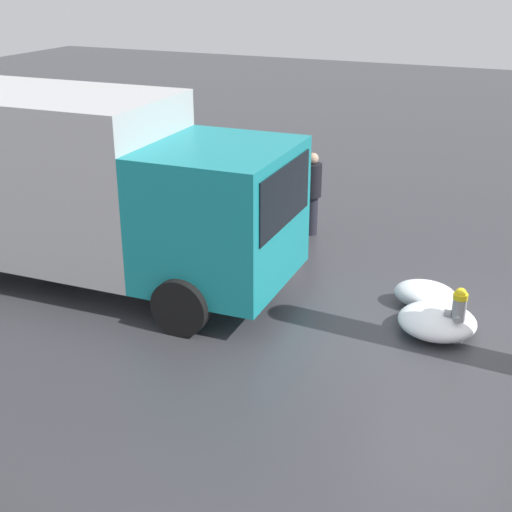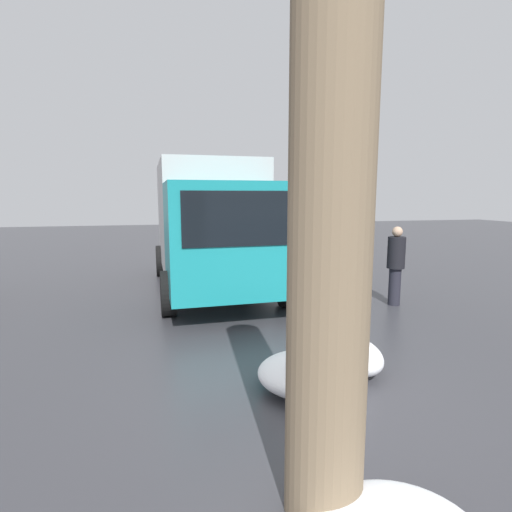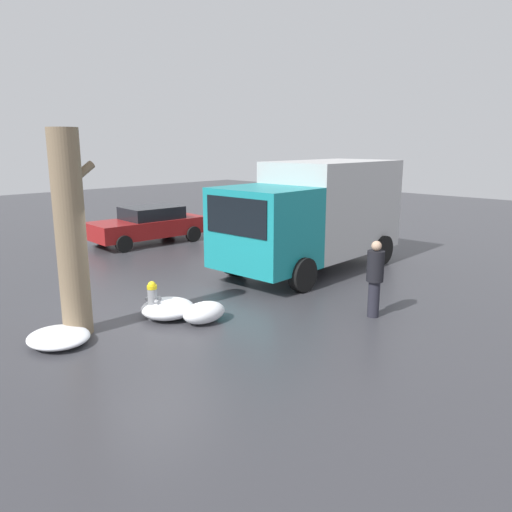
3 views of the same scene
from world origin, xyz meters
The scene contains 6 objects.
ground_plane centered at (0.00, 0.00, 0.00)m, with size 60.00×60.00×0.00m, color #38383D.
fire_hydrant centered at (0.00, 0.00, 0.44)m, with size 0.31×0.41×0.86m.
delivery_truck centered at (6.05, 0.26, 1.72)m, with size 6.48×2.88×3.22m.
pedestrian centered at (3.48, -3.36, 0.93)m, with size 0.37×0.37×1.71m.
snow_pile_by_hydrant centered at (0.31, -0.12, 0.20)m, with size 1.17×1.17×0.40m.
snow_pile_by_tree centered at (0.65, -0.94, 0.22)m, with size 1.01×0.69×0.44m.
Camera 1 is at (-1.03, 9.70, 5.22)m, focal length 50.00 mm.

